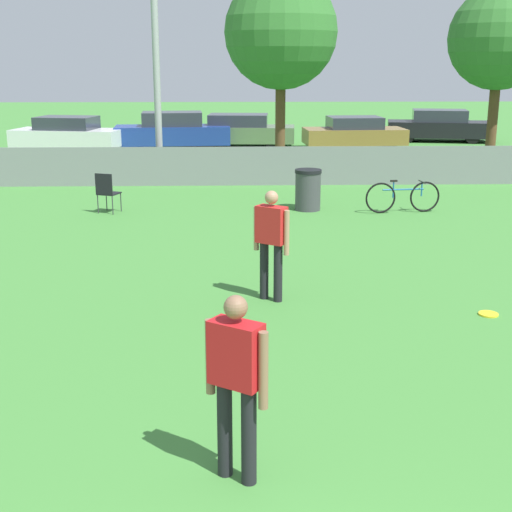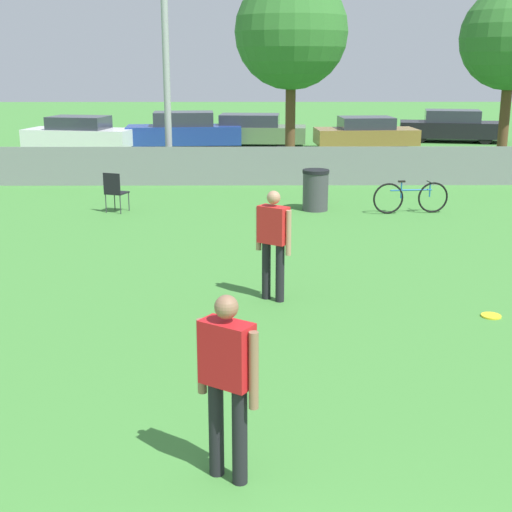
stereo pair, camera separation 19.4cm
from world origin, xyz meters
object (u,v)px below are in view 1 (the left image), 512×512
at_px(folding_chair_sideline, 107,190).
at_px(parked_car_blue, 172,131).
at_px(frisbee_disc, 488,314).
at_px(tree_near_pole, 281,32).
at_px(trash_bin, 308,190).
at_px(parked_car_olive, 238,131).
at_px(player_defender_red, 236,375).
at_px(parked_car_tan, 354,133).
at_px(player_thrower_red, 271,237).
at_px(bicycle_sideline, 403,197).
at_px(parked_car_white, 68,134).
at_px(tree_far_right, 499,39).
at_px(parked_car_dark, 439,126).

height_order(folding_chair_sideline, parked_car_blue, parked_car_blue).
bearing_deg(frisbee_disc, tree_near_pole, 98.51).
height_order(trash_bin, parked_car_olive, parked_car_olive).
relative_size(player_defender_red, parked_car_tan, 0.40).
bearing_deg(frisbee_disc, player_thrower_red, 166.03).
bearing_deg(tree_near_pole, parked_car_tan, 59.17).
xyz_separation_m(tree_near_pole, player_defender_red, (-1.48, -17.77, -3.32)).
relative_size(player_thrower_red, bicycle_sideline, 0.92).
bearing_deg(player_thrower_red, folding_chair_sideline, 154.15).
bearing_deg(parked_car_blue, parked_car_white, -173.00).
bearing_deg(frisbee_disc, folding_chair_sideline, 132.57).
distance_m(folding_chair_sideline, parked_car_tan, 14.59).
height_order(player_thrower_red, parked_car_blue, player_thrower_red).
xyz_separation_m(tree_far_right, trash_bin, (-6.49, -6.11, -3.59)).
distance_m(bicycle_sideline, parked_car_tan, 12.51).
bearing_deg(parked_car_tan, bicycle_sideline, -97.75).
relative_size(bicycle_sideline, parked_car_blue, 0.38).
distance_m(player_thrower_red, player_defender_red, 4.72).
relative_size(player_defender_red, bicycle_sideline, 0.92).
distance_m(frisbee_disc, parked_car_dark, 22.66).
relative_size(tree_near_pole, parked_car_olive, 1.29).
relative_size(parked_car_olive, parked_car_tan, 1.15).
relative_size(player_thrower_red, parked_car_dark, 0.35).
xyz_separation_m(player_defender_red, frisbee_disc, (3.55, 3.94, -0.95)).
distance_m(parked_car_white, parked_car_tan, 11.33).
bearing_deg(bicycle_sideline, folding_chair_sideline, 172.53).
bearing_deg(player_thrower_red, bicycle_sideline, 96.60).
bearing_deg(folding_chair_sideline, frisbee_disc, 153.26).
bearing_deg(parked_car_olive, trash_bin, -78.53).
distance_m(frisbee_disc, parked_car_olive, 20.57).
height_order(trash_bin, parked_car_dark, parked_car_dark).
xyz_separation_m(player_thrower_red, bicycle_sideline, (3.40, 6.21, -0.58)).
height_order(folding_chair_sideline, bicycle_sideline, folding_chair_sideline).
relative_size(parked_car_white, parked_car_olive, 0.94).
height_order(player_defender_red, parked_car_white, player_defender_red).
distance_m(trash_bin, parked_car_blue, 13.05).
bearing_deg(player_thrower_red, parked_car_olive, 126.34).
bearing_deg(bicycle_sideline, trash_bin, 164.14).
xyz_separation_m(frisbee_disc, trash_bin, (-1.81, 7.32, 0.47)).
relative_size(tree_near_pole, folding_chair_sideline, 6.43).
bearing_deg(bicycle_sideline, tree_near_pole, 103.27).
distance_m(tree_near_pole, tree_far_right, 6.76).
height_order(bicycle_sideline, parked_car_blue, parked_car_blue).
bearing_deg(parked_car_dark, parked_car_olive, -157.93).
bearing_deg(bicycle_sideline, parked_car_blue, 110.43).
xyz_separation_m(folding_chair_sideline, parked_car_dark, (11.94, 14.89, 0.13)).
xyz_separation_m(tree_near_pole, bicycle_sideline, (2.45, -6.87, -3.91)).
bearing_deg(player_defender_red, parked_car_white, 139.55).
relative_size(bicycle_sideline, trash_bin, 1.85).
xyz_separation_m(bicycle_sideline, parked_car_blue, (-6.41, 12.72, 0.32)).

